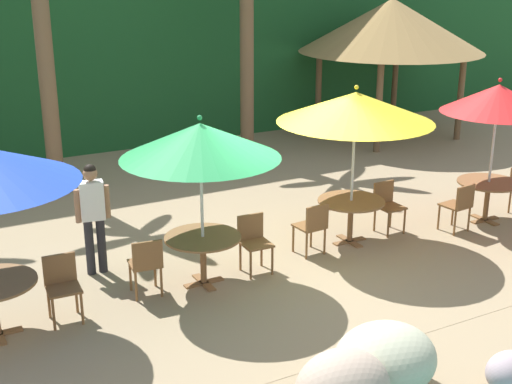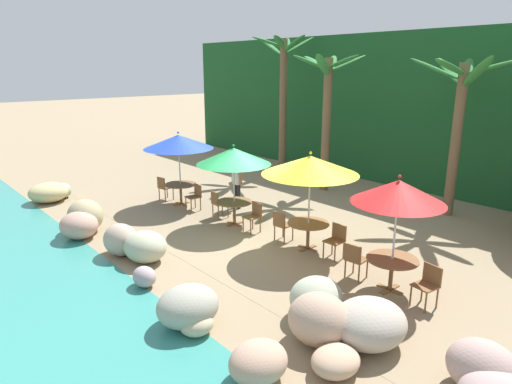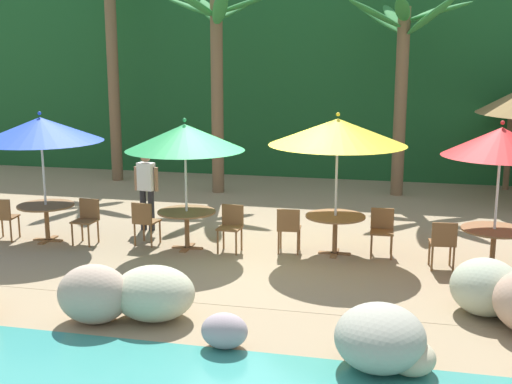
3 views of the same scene
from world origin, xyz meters
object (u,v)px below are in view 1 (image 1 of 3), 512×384
palm_tree_second (41,15)px  chair_blue_seaward (62,283)px  chair_green_seaward (254,239)px  chair_yellow_inland (313,225)px  umbrella_yellow (356,107)px  palm_tree_third (247,4)px  chair_green_inland (146,263)px  waiter_in_white (93,211)px  dining_table_green (203,245)px  umbrella_red (498,99)px  palapa_hut (392,26)px  dining_table_yellow (351,207)px  umbrella_green (200,141)px  chair_red_inland (459,204)px  chair_yellow_seaward (387,203)px  dining_table_red (488,188)px

palm_tree_second → chair_blue_seaward: bearing=-102.4°
chair_blue_seaward → chair_green_seaward: bearing=2.6°
chair_yellow_inland → palm_tree_second: size_ratio=0.17×
umbrella_yellow → palm_tree_third: palm_tree_third is taller
chair_green_inland → waiter_in_white: 1.26m
dining_table_green → umbrella_red: 5.75m
palm_tree_third → waiter_in_white: palm_tree_third is taller
palm_tree_second → palapa_hut: bearing=5.0°
chair_blue_seaward → chair_yellow_inland: size_ratio=1.00×
chair_green_inland → chair_blue_seaward: bearing=-176.3°
dining_table_yellow → umbrella_green: bearing=-174.4°
chair_green_inland → umbrella_red: (6.37, -0.08, 1.71)m
chair_green_seaward → chair_red_inland: 3.84m
dining_table_green → umbrella_yellow: umbrella_yellow is taller
umbrella_yellow → palm_tree_third: bearing=79.3°
dining_table_green → umbrella_red: umbrella_red is taller
chair_yellow_seaward → chair_blue_seaward: bearing=-175.3°
umbrella_green → dining_table_yellow: umbrella_green is taller
chair_yellow_seaward → dining_table_red: 1.94m
umbrella_yellow → chair_yellow_inland: 1.96m
chair_green_seaward → chair_green_inland: size_ratio=1.00×
umbrella_yellow → waiter_in_white: (-4.03, 0.83, -1.29)m
chair_yellow_seaward → chair_red_inland: 1.23m
palm_tree_second → palapa_hut: (8.92, 0.78, -0.63)m
chair_blue_seaward → palm_tree_second: size_ratio=0.17×
dining_table_yellow → chair_red_inland: (1.90, -0.52, -0.10)m
dining_table_green → chair_yellow_inland: chair_yellow_inland is taller
chair_blue_seaward → dining_table_yellow: bearing=4.1°
palapa_hut → chair_green_seaward: bearing=-140.6°
chair_blue_seaward → dining_table_green: (2.03, 0.07, 0.10)m
chair_yellow_inland → waiter_in_white: size_ratio=0.51×
chair_green_seaward → umbrella_red: bearing=-1.6°
dining_table_yellow → chair_yellow_seaward: chair_yellow_seaward is taller
dining_table_green → dining_table_yellow: same height
chair_green_inland → chair_red_inland: (5.53, -0.25, 0.00)m
chair_yellow_seaward → chair_red_inland: bearing=-31.3°
dining_table_green → umbrella_yellow: size_ratio=0.42×
palm_tree_second → palm_tree_third: palm_tree_second is taller
dining_table_red → palapa_hut: size_ratio=0.23×
umbrella_green → chair_yellow_inland: umbrella_green is taller
chair_red_inland → palapa_hut: 7.45m
waiter_in_white → chair_green_seaward: bearing=-26.5°
umbrella_red → chair_green_seaward: bearing=178.4°
palapa_hut → waiter_in_white: bearing=-152.4°
chair_blue_seaward → umbrella_red: (7.54, -0.00, 1.71)m
umbrella_green → chair_yellow_seaward: bearing=6.1°
dining_table_yellow → chair_yellow_seaward: (0.85, 0.12, -0.10)m
chair_green_seaward → umbrella_yellow: umbrella_yellow is taller
palapa_hut → palm_tree_second: bearing=-175.0°
chair_green_seaward → palm_tree_third: 7.22m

